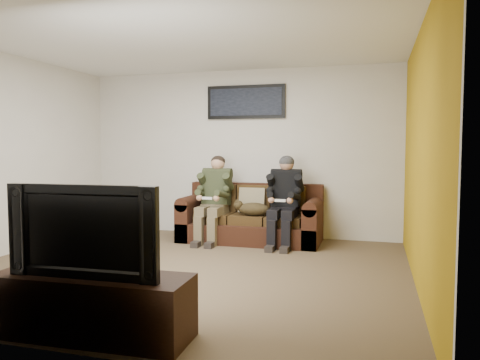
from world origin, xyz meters
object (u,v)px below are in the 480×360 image
(sofa, at_px, (252,219))
(person_right, at_px, (284,195))
(television, at_px, (91,229))
(person_left, at_px, (214,194))
(framed_poster, at_px, (246,102))
(cat, at_px, (252,209))
(tv_stand, at_px, (93,306))

(sofa, height_order, person_right, person_right)
(person_right, xyz_separation_m, television, (-0.75, -3.60, 0.09))
(person_left, relative_size, person_right, 0.99)
(person_left, bearing_deg, framed_poster, 59.83)
(cat, xyz_separation_m, framed_poster, (-0.27, 0.63, 1.59))
(sofa, height_order, television, television)
(sofa, distance_m, television, 3.81)
(person_left, xyz_separation_m, person_right, (1.06, 0.00, 0.00))
(tv_stand, bearing_deg, cat, 83.50)
(person_left, distance_m, person_right, 1.06)
(television, bearing_deg, tv_stand, -1.80)
(sofa, relative_size, person_left, 1.62)
(television, bearing_deg, cat, 83.50)
(tv_stand, xyz_separation_m, television, (-0.00, 0.00, 0.57))
(sofa, bearing_deg, person_right, -17.94)
(person_right, relative_size, television, 1.10)
(television, bearing_deg, sofa, 84.89)
(tv_stand, bearing_deg, framed_poster, 87.95)
(cat, bearing_deg, sofa, 106.93)
(person_right, height_order, framed_poster, framed_poster)
(person_left, relative_size, framed_poster, 1.01)
(cat, relative_size, tv_stand, 0.45)
(tv_stand, bearing_deg, person_left, 93.11)
(sofa, height_order, tv_stand, sofa)
(sofa, bearing_deg, tv_stand, -93.30)
(person_right, bearing_deg, sofa, 162.06)
(person_left, bearing_deg, sofa, 17.98)
(sofa, height_order, person_left, person_left)
(cat, height_order, television, television)
(cat, relative_size, framed_poster, 0.53)
(person_left, xyz_separation_m, television, (0.31, -3.60, 0.09))
(person_right, distance_m, television, 3.68)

